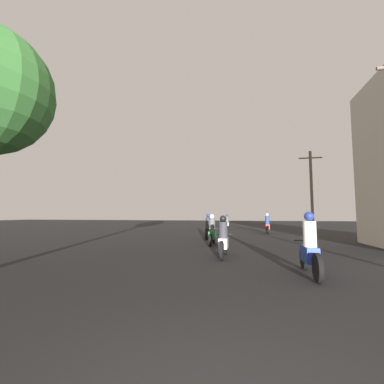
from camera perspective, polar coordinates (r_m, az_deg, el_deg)
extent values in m
cylinder|color=black|center=(8.11, 23.58, -13.18)|extent=(0.10, 0.67, 0.67)
cylinder|color=black|center=(6.72, 26.14, -14.91)|extent=(0.10, 0.67, 0.67)
cube|color=#1E389E|center=(7.39, 24.68, -12.44)|extent=(0.30, 0.85, 0.40)
cylinder|color=black|center=(7.81, 23.84, -9.83)|extent=(0.60, 0.04, 0.04)
cylinder|color=silver|center=(7.25, 24.68, -8.45)|extent=(0.32, 0.32, 0.64)
sphere|color=navy|center=(7.23, 24.56, -4.96)|extent=(0.24, 0.24, 0.24)
cylinder|color=black|center=(10.30, 7.35, -11.77)|extent=(0.10, 0.65, 0.65)
cylinder|color=black|center=(8.96, 6.64, -12.81)|extent=(0.10, 0.65, 0.65)
cube|color=silver|center=(9.61, 7.01, -11.17)|extent=(0.30, 0.77, 0.37)
cylinder|color=black|center=(10.02, 7.21, -9.28)|extent=(0.60, 0.04, 0.04)
cylinder|color=#2D2D33|center=(9.49, 6.94, -8.38)|extent=(0.32, 0.32, 0.58)
sphere|color=black|center=(9.47, 6.91, -5.91)|extent=(0.24, 0.24, 0.24)
cylinder|color=black|center=(13.99, 4.90, -10.06)|extent=(0.10, 0.60, 0.60)
cylinder|color=black|center=(12.66, 4.14, -10.61)|extent=(0.10, 0.60, 0.60)
cube|color=#1E6B33|center=(13.31, 4.53, -9.50)|extent=(0.30, 0.90, 0.38)
cylinder|color=black|center=(13.72, 4.76, -8.14)|extent=(0.60, 0.04, 0.04)
cylinder|color=#4C514C|center=(13.19, 4.47, -7.34)|extent=(0.32, 0.32, 0.63)
sphere|color=silver|center=(13.18, 4.45, -5.44)|extent=(0.24, 0.24, 0.24)
cylinder|color=black|center=(17.25, 4.03, -8.98)|extent=(0.10, 0.67, 0.67)
cylinder|color=black|center=(15.82, 3.30, -9.36)|extent=(0.10, 0.67, 0.67)
cube|color=black|center=(16.52, 3.68, -8.56)|extent=(0.30, 0.86, 0.35)
cylinder|color=black|center=(16.97, 3.90, -7.53)|extent=(0.60, 0.04, 0.04)
cylinder|color=#2D2D33|center=(16.41, 3.62, -6.83)|extent=(0.32, 0.32, 0.65)
sphere|color=navy|center=(16.40, 3.62, -5.27)|extent=(0.24, 0.24, 0.24)
cylinder|color=black|center=(22.56, 16.27, -7.87)|extent=(0.10, 0.64, 0.64)
cylinder|color=black|center=(21.23, 16.55, -8.06)|extent=(0.10, 0.64, 0.64)
cube|color=red|center=(21.88, 16.39, -7.42)|extent=(0.30, 0.95, 0.41)
cylinder|color=black|center=(22.30, 16.29, -6.58)|extent=(0.60, 0.04, 0.04)
cylinder|color=navy|center=(21.77, 16.38, -6.03)|extent=(0.32, 0.32, 0.65)
sphere|color=silver|center=(21.76, 16.35, -4.86)|extent=(0.24, 0.24, 0.24)
cylinder|color=black|center=(27.81, 7.95, -7.39)|extent=(0.10, 0.67, 0.67)
cylinder|color=black|center=(26.49, 7.75, -7.52)|extent=(0.10, 0.67, 0.67)
cube|color=#ADADB2|center=(27.14, 7.85, -7.08)|extent=(0.30, 0.80, 0.36)
cylinder|color=black|center=(27.56, 7.91, -6.47)|extent=(0.60, 0.04, 0.04)
cylinder|color=#4C514C|center=(27.05, 7.83, -6.07)|extent=(0.32, 0.32, 0.61)
sphere|color=navy|center=(27.04, 7.82, -5.17)|extent=(0.24, 0.24, 0.24)
cylinder|color=#6B5B4C|center=(20.74, 25.05, -0.17)|extent=(0.20, 0.20, 6.21)
cylinder|color=#6B5B4C|center=(21.09, 24.79, 6.90)|extent=(1.60, 0.10, 0.10)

